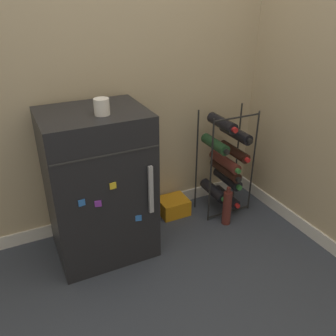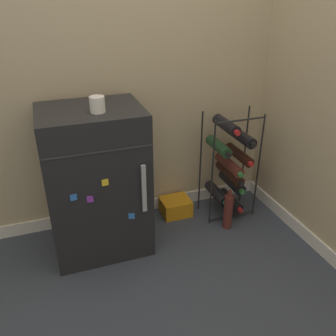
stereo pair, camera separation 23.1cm
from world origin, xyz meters
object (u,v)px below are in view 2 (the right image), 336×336
object	(u,v)px
mini_fridge	(97,182)
loose_bottle_floor	(228,211)
wine_rack	(230,164)
soda_box	(176,206)
fridge_top_cup	(97,104)

from	to	relation	value
mini_fridge	loose_bottle_floor	bearing A→B (deg)	-8.18
wine_rack	soda_box	xyz separation A→B (m)	(-0.37, 0.10, -0.33)
mini_fridge	fridge_top_cup	world-z (taller)	fridge_top_cup
wine_rack	soda_box	size ratio (longest dim) A/B	3.70
mini_fridge	fridge_top_cup	bearing A→B (deg)	-66.23
wine_rack	loose_bottle_floor	world-z (taller)	wine_rack
wine_rack	loose_bottle_floor	size ratio (longest dim) A/B	2.64
mini_fridge	soda_box	xyz separation A→B (m)	(0.57, 0.16, -0.40)
wine_rack	loose_bottle_floor	bearing A→B (deg)	-115.13
wine_rack	mini_fridge	bearing A→B (deg)	-176.65
mini_fridge	loose_bottle_floor	xyz separation A→B (m)	(0.85, -0.12, -0.33)
loose_bottle_floor	soda_box	bearing A→B (deg)	135.38
mini_fridge	wine_rack	world-z (taller)	mini_fridge
soda_box	fridge_top_cup	world-z (taller)	fridge_top_cup
wine_rack	loose_bottle_floor	xyz separation A→B (m)	(-0.08, -0.18, -0.26)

